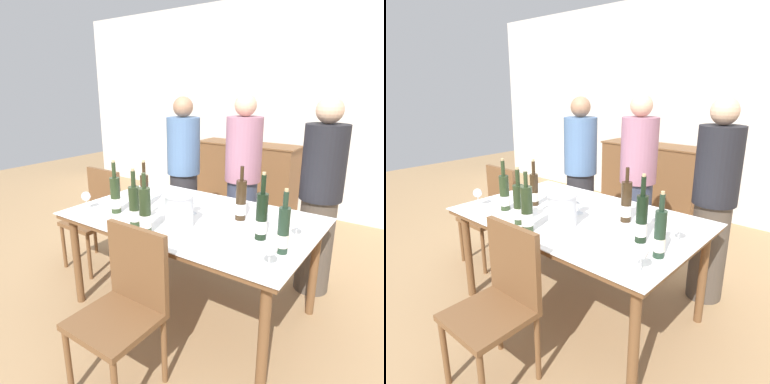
% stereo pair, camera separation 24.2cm
% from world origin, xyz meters
% --- Properties ---
extents(ground_plane, '(12.00, 12.00, 0.00)m').
position_xyz_m(ground_plane, '(0.00, 0.00, 0.00)').
color(ground_plane, '#A37F56').
extents(back_wall, '(8.00, 0.10, 2.80)m').
position_xyz_m(back_wall, '(0.00, 2.66, 1.40)').
color(back_wall, silver).
rests_on(back_wall, ground_plane).
extents(sideboard_cabinet, '(1.42, 0.46, 0.93)m').
position_xyz_m(sideboard_cabinet, '(-0.72, 2.37, 0.47)').
color(sideboard_cabinet, brown).
rests_on(sideboard_cabinet, ground_plane).
extents(dining_table, '(1.75, 1.10, 0.76)m').
position_xyz_m(dining_table, '(0.00, 0.00, 0.70)').
color(dining_table, brown).
rests_on(dining_table, ground_plane).
extents(ice_bucket, '(0.20, 0.20, 0.22)m').
position_xyz_m(ice_bucket, '(0.04, -0.20, 0.88)').
color(ice_bucket, silver).
rests_on(ice_bucket, dining_table).
extents(wine_bottle_0, '(0.07, 0.07, 0.38)m').
position_xyz_m(wine_bottle_0, '(0.32, 0.14, 0.90)').
color(wine_bottle_0, '#332314').
rests_on(wine_bottle_0, dining_table).
extents(wine_bottle_1, '(0.06, 0.06, 0.37)m').
position_xyz_m(wine_bottle_1, '(-0.42, -0.04, 0.89)').
color(wine_bottle_1, '#332314').
rests_on(wine_bottle_1, dining_table).
extents(wine_bottle_2, '(0.08, 0.08, 0.39)m').
position_xyz_m(wine_bottle_2, '(-0.20, -0.37, 0.90)').
color(wine_bottle_2, '#28381E').
rests_on(wine_bottle_2, dining_table).
extents(wine_bottle_3, '(0.07, 0.07, 0.37)m').
position_xyz_m(wine_bottle_3, '(0.75, -0.19, 0.90)').
color(wine_bottle_3, '#1E3323').
rests_on(wine_bottle_3, dining_table).
extents(wine_bottle_4, '(0.08, 0.08, 0.39)m').
position_xyz_m(wine_bottle_4, '(-0.06, -0.42, 0.90)').
color(wine_bottle_4, '#28381E').
rests_on(wine_bottle_4, dining_table).
extents(wine_bottle_5, '(0.07, 0.07, 0.40)m').
position_xyz_m(wine_bottle_5, '(-0.50, -0.26, 0.90)').
color(wine_bottle_5, '#28381E').
rests_on(wine_bottle_5, dining_table).
extents(wine_bottle_6, '(0.07, 0.07, 0.42)m').
position_xyz_m(wine_bottle_6, '(0.57, -0.08, 0.91)').
color(wine_bottle_6, black).
rests_on(wine_bottle_6, dining_table).
extents(wine_glass_0, '(0.08, 0.08, 0.13)m').
position_xyz_m(wine_glass_0, '(-0.31, -0.22, 0.85)').
color(wine_glass_0, white).
rests_on(wine_glass_0, dining_table).
extents(wine_glass_1, '(0.07, 0.07, 0.14)m').
position_xyz_m(wine_glass_1, '(-0.74, -0.34, 0.86)').
color(wine_glass_1, white).
rests_on(wine_glass_1, dining_table).
extents(wine_glass_2, '(0.08, 0.08, 0.15)m').
position_xyz_m(wine_glass_2, '(0.76, -0.40, 0.87)').
color(wine_glass_2, white).
rests_on(wine_glass_2, dining_table).
extents(wine_glass_3, '(0.08, 0.08, 0.16)m').
position_xyz_m(wine_glass_3, '(-0.03, 0.04, 0.87)').
color(wine_glass_3, white).
rests_on(wine_glass_3, dining_table).
extents(wine_glass_4, '(0.07, 0.07, 0.14)m').
position_xyz_m(wine_glass_4, '(0.74, 0.06, 0.86)').
color(wine_glass_4, white).
rests_on(wine_glass_4, dining_table).
extents(chair_left_end, '(0.42, 0.42, 0.92)m').
position_xyz_m(chair_left_end, '(-1.17, 0.09, 0.53)').
color(chair_left_end, brown).
rests_on(chair_left_end, ground_plane).
extents(chair_near_front, '(0.42, 0.42, 0.93)m').
position_xyz_m(chair_near_front, '(0.10, -0.78, 0.53)').
color(chair_near_front, brown).
rests_on(chair_near_front, ground_plane).
extents(person_host, '(0.33, 0.33, 1.58)m').
position_xyz_m(person_host, '(-0.68, 0.81, 0.79)').
color(person_host, '#2D2D33').
rests_on(person_host, ground_plane).
extents(person_guest_left, '(0.33, 0.33, 1.61)m').
position_xyz_m(person_guest_left, '(-0.05, 0.89, 0.80)').
color(person_guest_left, '#383F56').
rests_on(person_guest_left, ground_plane).
extents(person_guest_right, '(0.33, 0.33, 1.60)m').
position_xyz_m(person_guest_right, '(0.68, 0.80, 0.80)').
color(person_guest_right, '#51473D').
rests_on(person_guest_right, ground_plane).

